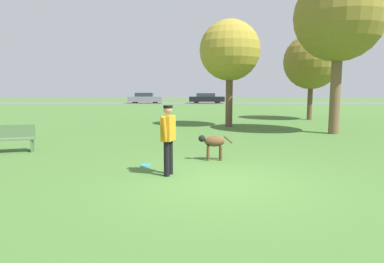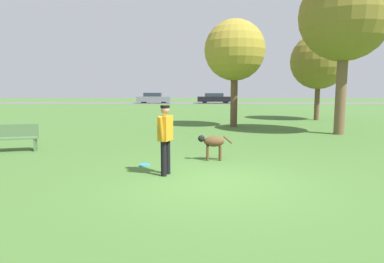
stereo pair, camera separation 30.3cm
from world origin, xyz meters
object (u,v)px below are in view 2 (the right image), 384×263
at_px(tree_mid_center, 235,51).
at_px(parked_car_grey, 154,98).
at_px(tree_near_right, 345,16).
at_px(park_bench, 14,137).
at_px(tree_far_right, 319,61).
at_px(frisbee, 145,165).
at_px(parked_car_black, 215,98).
at_px(dog, 212,143).
at_px(person, 165,135).

bearing_deg(tree_mid_center, parked_car_grey, 106.41).
bearing_deg(tree_near_right, tree_mid_center, 147.51).
relative_size(parked_car_grey, park_bench, 3.00).
xyz_separation_m(tree_far_right, tree_near_right, (-1.21, -6.66, 1.32)).
bearing_deg(tree_mid_center, park_bench, -136.81).
distance_m(frisbee, parked_car_grey, 36.44).
height_order(parked_car_black, park_bench, parked_car_black).
bearing_deg(dog, tree_near_right, -137.66).
bearing_deg(tree_mid_center, parked_car_black, 90.06).
relative_size(parked_car_black, park_bench, 3.15).
relative_size(frisbee, tree_near_right, 0.04).
bearing_deg(tree_mid_center, frisbee, -109.14).
relative_size(frisbee, tree_far_right, 0.05).
xyz_separation_m(tree_near_right, parked_car_grey, (-12.29, 29.93, -4.24)).
bearing_deg(tree_far_right, park_bench, -139.78).
distance_m(tree_mid_center, tree_near_right, 5.18).
height_order(person, park_bench, person).
height_order(frisbee, tree_far_right, tree_far_right).
bearing_deg(dog, park_bench, -12.92).
height_order(frisbee, parked_car_black, parked_car_black).
height_order(person, parked_car_grey, person).
bearing_deg(parked_car_black, tree_mid_center, -91.45).
bearing_deg(person, tree_mid_center, 4.32).
distance_m(tree_near_right, park_bench, 13.33).
distance_m(dog, tree_near_right, 9.01).
distance_m(person, tree_near_right, 10.58).
bearing_deg(frisbee, dog, 20.80).
bearing_deg(tree_near_right, person, -133.14).
relative_size(parked_car_grey, parked_car_black, 0.95).
distance_m(dog, frisbee, 1.95).
relative_size(dog, parked_car_grey, 0.22).
distance_m(tree_mid_center, park_bench, 10.85).
height_order(person, tree_far_right, tree_far_right).
relative_size(tree_near_right, parked_car_black, 1.49).
bearing_deg(tree_far_right, person, -119.82).
xyz_separation_m(person, dog, (1.11, 1.65, -0.44)).
bearing_deg(parked_car_black, parked_car_grey, 177.86).
xyz_separation_m(parked_car_grey, park_bench, (0.50, -34.26, -0.22)).
bearing_deg(parked_car_grey, tree_far_right, -60.52).
xyz_separation_m(tree_mid_center, tree_far_right, (5.49, 3.94, -0.23)).
bearing_deg(frisbee, parked_car_black, 85.15).
height_order(frisbee, tree_near_right, tree_near_right).
bearing_deg(frisbee, tree_mid_center, 70.86).
xyz_separation_m(person, tree_near_right, (6.70, 7.15, 3.98)).
bearing_deg(tree_near_right, tree_far_right, 79.68).
xyz_separation_m(dog, parked_car_black, (1.29, 35.35, 0.18)).
relative_size(tree_far_right, parked_car_black, 1.16).
distance_m(parked_car_black, park_bench, 34.99).
relative_size(tree_mid_center, park_bench, 3.69).
bearing_deg(park_bench, tree_far_right, 23.44).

